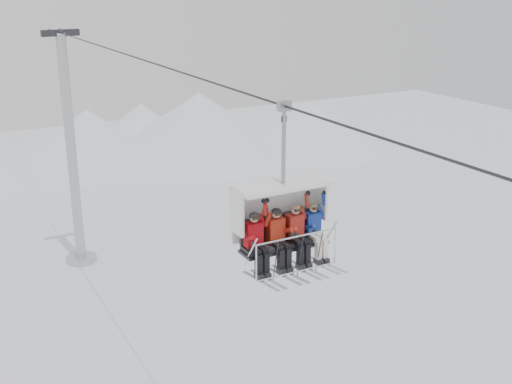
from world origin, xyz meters
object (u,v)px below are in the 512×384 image
chairlift_carrier (280,212)px  skier_center_right (297,232)px  skier_center_left (278,236)px  lift_tower_right (73,168)px  skier_far_left (256,241)px  skier_far_right (315,229)px

chairlift_carrier → skier_center_right: (0.30, -0.30, -0.47)m
chairlift_carrier → skier_center_left: bearing=-127.9°
lift_tower_right → skier_center_left: lift_tower_right is taller
lift_tower_right → chairlift_carrier: (0.00, -23.23, 4.90)m
chairlift_carrier → skier_far_left: (-0.84, -0.30, -0.47)m
skier_center_left → skier_center_right: 0.54m
skier_far_left → skier_far_right: 1.65m
lift_tower_right → skier_center_left: 23.95m
skier_center_left → skier_center_right: (0.54, 0.00, 0.00)m
chairlift_carrier → skier_center_left: chairlift_carrier is taller
skier_far_left → skier_center_left: 0.60m
skier_far_left → skier_center_right: size_ratio=1.00×
lift_tower_right → chairlift_carrier: lift_tower_right is taller
skier_center_left → skier_far_right: size_ratio=1.00×
skier_far_left → skier_center_left: size_ratio=1.00×
lift_tower_right → skier_far_right: (0.82, -23.54, 4.41)m
skier_far_left → skier_center_left: (0.60, 0.00, 0.00)m
lift_tower_right → skier_center_right: size_ratio=7.99×
skier_far_left → lift_tower_right: bearing=88.0°
skier_far_left → skier_center_right: same height
skier_center_right → skier_far_right: 0.51m
lift_tower_right → skier_center_right: bearing=-89.3°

